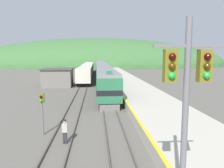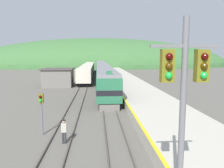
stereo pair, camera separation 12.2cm
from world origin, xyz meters
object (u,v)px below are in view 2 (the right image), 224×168
carriage_third (101,66)px  signal_mast_main (183,98)px  carriage_second (102,71)px  signal_post_siding (41,105)px  siding_train (88,70)px  express_train_lead_car (106,81)px  track_worker (64,130)px

carriage_third → signal_mast_main: (1.41, -70.76, 2.56)m
carriage_second → carriage_third: (0.00, 22.54, 0.00)m
carriage_third → signal_post_siding: carriage_third is taller
signal_mast_main → signal_post_siding: signal_mast_main is taller
carriage_second → siding_train: carriage_second is taller
express_train_lead_car → signal_mast_main: signal_mast_main is taller
express_train_lead_car → carriage_second: size_ratio=0.92×
express_train_lead_car → signal_post_siding: (-5.57, -16.37, 0.15)m
signal_mast_main → track_worker: signal_mast_main is taller
signal_mast_main → track_worker: bearing=121.9°
express_train_lead_car → signal_post_siding: express_train_lead_car is taller
carriage_third → siding_train: carriage_third is taller
signal_post_siding → carriage_second: bearing=81.7°
carriage_second → track_worker: carriage_second is taller
express_train_lead_car → signal_mast_main: (1.41, -26.28, 2.55)m
siding_train → carriage_second: bearing=-67.1°
siding_train → track_worker: 49.46m
signal_mast_main → carriage_third: bearing=91.1°
express_train_lead_car → carriage_second: (0.00, 21.94, -0.01)m
carriage_third → track_worker: 62.77m
express_train_lead_car → carriage_second: express_train_lead_car is taller
carriage_second → siding_train: bearing=112.9°
carriage_second → track_worker: bearing=-95.2°
express_train_lead_car → siding_train: size_ratio=0.44×
carriage_second → signal_mast_main: signal_mast_main is taller
express_train_lead_car → carriage_third: bearing=90.0°
track_worker → express_train_lead_car: bearing=78.7°
express_train_lead_car → signal_mast_main: size_ratio=2.75×
siding_train → track_worker: bearing=-89.6°
siding_train → signal_post_siding: siding_train is taller
siding_train → signal_mast_main: bearing=-84.7°
express_train_lead_car → signal_mast_main: bearing=-86.9°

